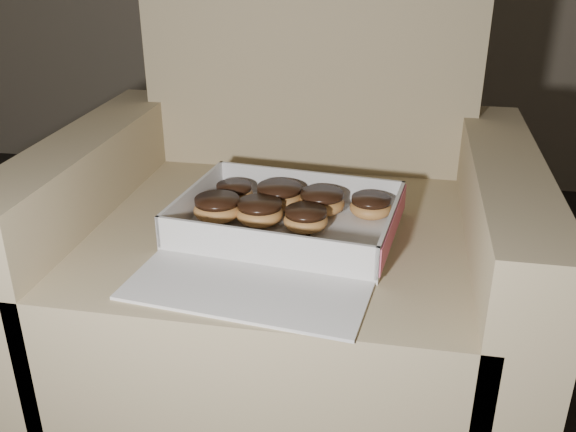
# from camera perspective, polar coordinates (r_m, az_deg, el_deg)

# --- Properties ---
(armchair) EXTENTS (0.84, 0.71, 0.88)m
(armchair) POSITION_cam_1_polar(r_m,az_deg,el_deg) (1.22, 0.01, -4.35)
(armchair) COLOR #9B8963
(armchair) RESTS_ON floor
(bakery_box) EXTENTS (0.40, 0.45, 0.06)m
(bakery_box) POSITION_cam_1_polar(r_m,az_deg,el_deg) (1.05, -0.45, -1.60)
(bakery_box) COLOR silver
(bakery_box) RESTS_ON armchair
(donut_a) EXTENTS (0.08, 0.08, 0.04)m
(donut_a) POSITION_cam_1_polar(r_m,az_deg,el_deg) (1.09, -2.54, 0.36)
(donut_a) COLOR #BE7F42
(donut_a) RESTS_ON bakery_box
(donut_b) EXTENTS (0.07, 0.07, 0.04)m
(donut_b) POSITION_cam_1_polar(r_m,az_deg,el_deg) (1.17, -4.80, 2.07)
(donut_b) COLOR #BE7F42
(donut_b) RESTS_ON bakery_box
(donut_c) EXTENTS (0.07, 0.07, 0.04)m
(donut_c) POSITION_cam_1_polar(r_m,az_deg,el_deg) (1.06, 1.58, -0.27)
(donut_c) COLOR #BE7F42
(donut_c) RESTS_ON bakery_box
(donut_d) EXTENTS (0.08, 0.08, 0.04)m
(donut_d) POSITION_cam_1_polar(r_m,az_deg,el_deg) (1.10, -6.30, 0.69)
(donut_d) COLOR #BE7F42
(donut_d) RESTS_ON bakery_box
(donut_e) EXTENTS (0.07, 0.07, 0.04)m
(donut_e) POSITION_cam_1_polar(r_m,az_deg,el_deg) (1.12, 7.37, 0.87)
(donut_e) COLOR #BE7F42
(donut_e) RESTS_ON bakery_box
(donut_f) EXTENTS (0.08, 0.08, 0.04)m
(donut_f) POSITION_cam_1_polar(r_m,az_deg,el_deg) (1.13, 3.02, 1.28)
(donut_f) COLOR #BE7F42
(donut_f) RESTS_ON bakery_box
(donut_g) EXTENTS (0.09, 0.09, 0.04)m
(donut_g) POSITION_cam_1_polar(r_m,az_deg,el_deg) (1.14, -0.78, 1.79)
(donut_g) COLOR #BE7F42
(donut_g) RESTS_ON bakery_box
(crumb_a) EXTENTS (0.01, 0.01, 0.00)m
(crumb_a) POSITION_cam_1_polar(r_m,az_deg,el_deg) (1.05, 1.79, -1.68)
(crumb_a) COLOR black
(crumb_a) RESTS_ON bakery_box
(crumb_b) EXTENTS (0.01, 0.01, 0.00)m
(crumb_b) POSITION_cam_1_polar(r_m,az_deg,el_deg) (1.05, -6.12, -1.90)
(crumb_b) COLOR black
(crumb_b) RESTS_ON bakery_box
(crumb_c) EXTENTS (0.01, 0.01, 0.00)m
(crumb_c) POSITION_cam_1_polar(r_m,az_deg,el_deg) (0.99, 2.93, -3.51)
(crumb_c) COLOR black
(crumb_c) RESTS_ON bakery_box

